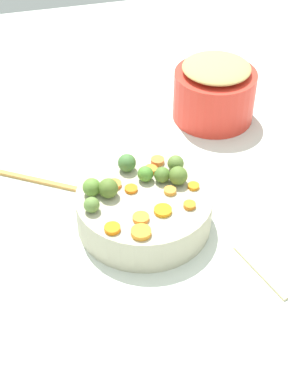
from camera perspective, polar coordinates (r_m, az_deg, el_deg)
The scene contains 25 objects.
tabletop at distance 1.25m, azimuth 1.12°, elevation -4.36°, with size 2.40×2.40×0.02m, color silver.
serving_bowl_carrots at distance 1.24m, azimuth -0.00°, elevation -1.74°, with size 0.29×0.29×0.08m, color #B6B194.
metal_pot at distance 1.57m, azimuth 6.90°, elevation 9.40°, with size 0.22×0.22×0.13m, color red.
stuffing_mound at distance 1.53m, azimuth 7.15°, elevation 12.02°, with size 0.18×0.18×0.03m, color tan.
carrot_slice_0 at distance 1.17m, azimuth 1.86°, elevation -1.83°, with size 0.04×0.04×0.01m, color orange.
carrot_slice_1 at distance 1.14m, azimuth -3.13°, elevation -3.60°, with size 0.03×0.03×0.01m, color orange.
carrot_slice_2 at distance 1.19m, azimuth 4.50°, elevation -1.30°, with size 0.03×0.03×0.01m, color orange.
carrot_slice_3 at distance 1.27m, azimuth 0.68°, elevation 2.23°, with size 0.03×0.03×0.01m, color orange.
carrot_slice_4 at distance 1.16m, azimuth -0.31°, elevation -2.56°, with size 0.03×0.03×0.01m, color orange.
carrot_slice_5 at distance 1.22m, azimuth -1.28°, elevation 0.30°, with size 0.03×0.03×0.01m, color orange.
carrot_slice_6 at distance 1.13m, azimuth -0.29°, elevation -3.98°, with size 0.04×0.04×0.01m, color orange.
carrot_slice_7 at distance 1.24m, azimuth -2.96°, elevation 0.75°, with size 0.03×0.03×0.01m, color orange.
carrot_slice_8 at distance 1.30m, azimuth 1.34°, elevation 3.08°, with size 0.03×0.03×0.01m, color orange.
carrot_slice_9 at distance 1.24m, azimuth 4.89°, elevation 0.58°, with size 0.02×0.02×0.01m, color orange.
carrot_slice_10 at distance 1.22m, azimuth 2.57°, elevation 0.11°, with size 0.03×0.03×0.01m, color orange.
brussels_sprout_0 at distance 1.27m, azimuth -1.69°, elevation 2.89°, with size 0.04×0.04×0.04m, color #447237.
brussels_sprout_1 at distance 1.17m, azimuth -5.17°, elevation -1.26°, with size 0.03×0.03×0.03m, color olive.
brussels_sprout_2 at distance 1.20m, azimuth -3.53°, elevation 0.38°, with size 0.04×0.04×0.04m, color #516E29.
brussels_sprout_3 at distance 1.27m, azimuth 3.13°, elevation 2.84°, with size 0.04×0.04×0.04m, color #5C7934.
brussels_sprout_4 at distance 1.24m, azimuth -0.06°, elevation 1.76°, with size 0.03×0.03×0.03m, color #4C892E.
brussels_sprout_5 at distance 1.21m, azimuth -5.17°, elevation 0.48°, with size 0.04×0.04×0.04m, color #5A8431.
brussels_sprout_6 at distance 1.23m, azimuth 3.38°, elevation 1.61°, with size 0.04×0.04×0.04m, color #54712B.
brussels_sprout_7 at distance 1.24m, azimuth 1.79°, elevation 1.70°, with size 0.03×0.03×0.03m, color #4E712C.
wooden_spoon at distance 1.42m, azimuth -13.15°, elevation 1.75°, with size 0.26×0.18×0.01m.
dish_towel at distance 1.23m, azimuth 13.74°, elevation -6.44°, with size 0.15×0.16×0.01m, color #C6B889.
Camera 1 is at (0.25, 0.84, 0.91)m, focal length 54.25 mm.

